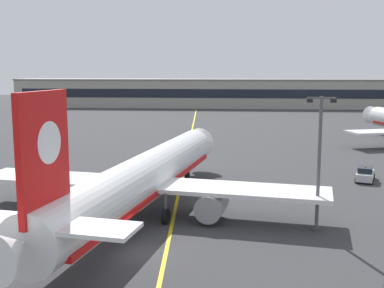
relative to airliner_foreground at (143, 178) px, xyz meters
name	(u,v)px	position (x,y,z in m)	size (l,w,h in m)	color
ground_plane	(141,253)	(1.42, -8.86, -3.37)	(400.00, 400.00, 0.00)	#353538
taxiway_centreline	(184,167)	(1.42, 21.14, -3.37)	(0.30, 180.00, 0.01)	yellow
airliner_foreground	(143,178)	(0.00, 0.00, 0.00)	(32.35, 41.35, 11.65)	white
apron_lamp_post	(319,161)	(14.56, -2.74, 2.28)	(2.24, 0.90, 10.73)	#515156
service_car_nearest	(42,164)	(-16.62, 18.33, -2.60)	(4.54, 3.64, 1.79)	yellow
service_car_fourth	(365,174)	(23.06, 15.34, -2.60)	(3.05, 4.55, 1.79)	#B7B7BC
terminal_building	(230,93)	(6.48, 121.12, 1.33)	(142.82, 12.40, 9.39)	#9E998E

